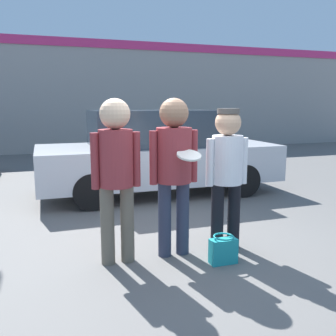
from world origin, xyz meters
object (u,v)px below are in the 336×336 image
Objects in this scene: person_right at (227,166)px; parked_car_near at (157,153)px; person_middle_with_frisbee at (174,161)px; shrub at (194,136)px; person_left at (116,166)px; handbag at (223,250)px.

person_right reaches higher than parked_car_near.
person_middle_with_frisbee reaches higher than shrub.
parked_car_near is (1.38, 3.02, -0.29)m from person_left.
parked_car_near is (0.72, 3.01, -0.31)m from person_middle_with_frisbee.
person_left is 0.66m from person_middle_with_frisbee.
person_left reaches higher than parked_car_near.
person_left reaches higher than person_right.
person_right is (1.31, -0.00, -0.07)m from person_left.
person_middle_with_frisbee is at bearing -103.48° from parked_car_near.
person_left is at bearing -117.00° from shrub.
parked_car_near is at bearing 76.52° from person_middle_with_frisbee.
shrub is (3.45, 9.36, -0.48)m from person_right.
shrub is at bearing 63.00° from person_left.
shrub is 3.38× the size of handbag.
person_right is 3.03m from parked_car_near.
person_middle_with_frisbee is at bearing 136.65° from handbag.
person_middle_with_frisbee is at bearing 0.83° from person_left.
person_middle_with_frisbee reaches higher than person_right.
handbag is at bearing -20.10° from person_left.
shrub is (4.11, 9.35, -0.56)m from person_middle_with_frisbee.
person_right is at bearing -91.23° from parked_car_near.
person_left is 0.39× the size of parked_car_near.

